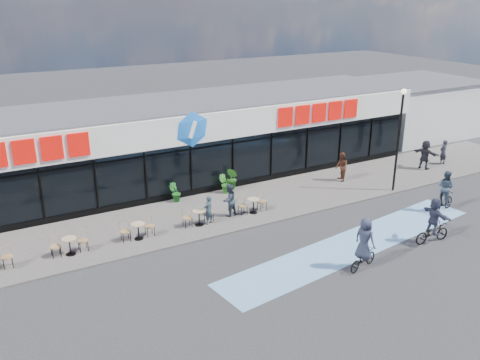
% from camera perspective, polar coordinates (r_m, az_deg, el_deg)
% --- Properties ---
extents(ground, '(120.00, 120.00, 0.00)m').
position_cam_1_polar(ground, '(21.79, 2.14, -7.95)').
color(ground, '#28282B').
rests_on(ground, ground).
extents(sidewalk, '(44.00, 5.00, 0.10)m').
position_cam_1_polar(sidewalk, '(25.33, -3.11, -3.64)').
color(sidewalk, '#605A55').
rests_on(sidewalk, ground).
extents(bike_lane, '(14.17, 4.13, 0.01)m').
position_cam_1_polar(bike_lane, '(22.88, 12.80, -7.01)').
color(bike_lane, '#6592BE').
rests_on(bike_lane, ground).
extents(building, '(30.60, 6.57, 4.75)m').
position_cam_1_polar(building, '(29.27, -7.87, 4.27)').
color(building, black).
rests_on(building, ground).
extents(neighbour_building, '(9.20, 7.20, 4.11)m').
position_cam_1_polar(neighbour_building, '(41.81, 18.91, 7.79)').
color(neighbour_building, silver).
rests_on(neighbour_building, ground).
extents(lamp_post, '(0.28, 0.28, 5.58)m').
position_cam_1_polar(lamp_post, '(28.21, 17.44, 5.13)').
color(lamp_post, black).
rests_on(lamp_post, sidewalk).
extents(bistro_set_2, '(1.54, 0.62, 0.90)m').
position_cam_1_polar(bistro_set_2, '(22.30, -18.63, -6.78)').
color(bistro_set_2, tan).
rests_on(bistro_set_2, sidewalk).
extents(bistro_set_3, '(1.54, 0.62, 0.90)m').
position_cam_1_polar(bistro_set_3, '(22.87, -11.43, -5.38)').
color(bistro_set_3, tan).
rests_on(bistro_set_3, sidewalk).
extents(bistro_set_4, '(1.54, 0.62, 0.90)m').
position_cam_1_polar(bistro_set_4, '(23.78, -4.71, -3.99)').
color(bistro_set_4, tan).
rests_on(bistro_set_4, sidewalk).
extents(bistro_set_5, '(1.54, 0.62, 0.90)m').
position_cam_1_polar(bistro_set_5, '(25.01, 1.41, -2.67)').
color(bistro_set_5, tan).
rests_on(bistro_set_5, sidewalk).
extents(potted_plant_left, '(0.67, 0.59, 1.03)m').
position_cam_1_polar(potted_plant_left, '(26.45, -7.30, -1.38)').
color(potted_plant_left, '#18561A').
rests_on(potted_plant_left, sidewalk).
extents(potted_plant_mid, '(0.68, 0.61, 1.04)m').
position_cam_1_polar(potted_plant_mid, '(27.42, -1.76, -0.42)').
color(potted_plant_mid, '#2A6F1F').
rests_on(potted_plant_mid, sidewalk).
extents(potted_plant_right, '(0.61, 0.73, 1.25)m').
position_cam_1_polar(potted_plant_right, '(27.89, -0.88, 0.17)').
color(potted_plant_right, '#245D1A').
rests_on(potted_plant_right, sidewalk).
extents(patron_left, '(0.60, 0.51, 1.41)m').
position_cam_1_polar(patron_left, '(23.72, -3.56, -3.37)').
color(patron_left, '#2C3B45').
rests_on(patron_left, sidewalk).
extents(patron_right, '(0.95, 0.84, 1.63)m').
position_cam_1_polar(patron_right, '(24.51, -1.23, -2.26)').
color(patron_right, '#2B3643').
rests_on(patron_right, sidewalk).
extents(pedestrian_a, '(0.89, 1.00, 1.70)m').
position_cam_1_polar(pedestrian_a, '(29.62, 11.32, 1.44)').
color(pedestrian_a, '#432518').
rests_on(pedestrian_a, sidewalk).
extents(pedestrian_b, '(1.00, 1.75, 1.80)m').
position_cam_1_polar(pedestrian_b, '(33.15, 20.06, 2.70)').
color(pedestrian_b, black).
rests_on(pedestrian_b, sidewalk).
extents(pedestrian_c, '(0.59, 0.41, 1.57)m').
position_cam_1_polar(pedestrian_c, '(34.50, 21.85, 2.92)').
color(pedestrian_c, black).
rests_on(pedestrian_c, sidewalk).
extents(cyclist_a, '(1.82, 1.56, 2.09)m').
position_cam_1_polar(cyclist_a, '(23.62, 20.88, -4.59)').
color(cyclist_a, black).
rests_on(cyclist_a, ground).
extents(cyclist_b, '(1.77, 0.92, 2.14)m').
position_cam_1_polar(cyclist_b, '(27.20, 21.97, -1.47)').
color(cyclist_b, black).
rests_on(cyclist_b, ground).
extents(cyclist_c, '(1.71, 0.96, 2.18)m').
position_cam_1_polar(cyclist_c, '(20.65, 13.73, -7.50)').
color(cyclist_c, black).
rests_on(cyclist_c, ground).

